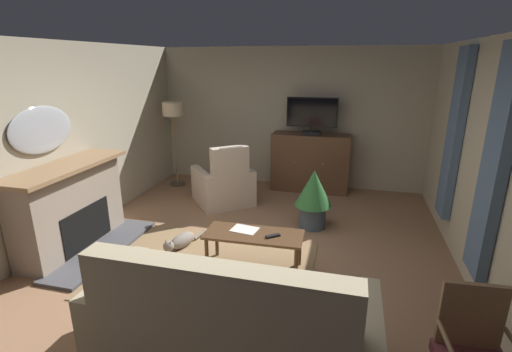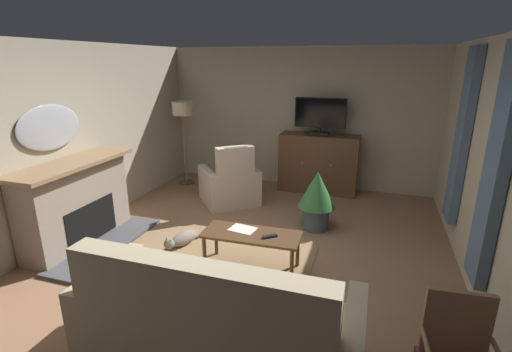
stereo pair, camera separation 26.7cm
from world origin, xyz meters
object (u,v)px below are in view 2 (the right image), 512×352
armchair_beside_cabinet (230,185)px  cat (182,239)px  television (320,116)px  fireplace (78,205)px  tv_cabinet (318,165)px  coffee_table (251,237)px  floor_lamp (183,116)px  folded_newspaper (243,229)px  potted_plant_small_fern_corner (317,196)px  tv_remote (270,236)px  wall_mirror_oval (50,128)px  sofa_floral (214,327)px

armchair_beside_cabinet → cat: size_ratio=1.72×
television → fireplace: bearing=-132.1°
tv_cabinet → coffee_table: size_ratio=1.24×
cat → floor_lamp: floor_lamp is taller
coffee_table → cat: bearing=167.1°
folded_newspaper → floor_lamp: (-2.12, 2.54, 0.89)m
tv_cabinet → armchair_beside_cabinet: 1.71m
television → potted_plant_small_fern_corner: bearing=-81.5°
coffee_table → armchair_beside_cabinet: 2.14m
potted_plant_small_fern_corner → floor_lamp: bearing=155.2°
tv_cabinet → folded_newspaper: 2.92m
fireplace → cat: fireplace is taller
television → tv_remote: size_ratio=5.30×
fireplace → television: (2.69, 2.98, 0.89)m
wall_mirror_oval → potted_plant_small_fern_corner: 3.62m
tv_remote → wall_mirror_oval: bearing=142.2°
tv_remote → coffee_table: bearing=133.8°
potted_plant_small_fern_corner → cat: potted_plant_small_fern_corner is taller
sofa_floral → cat: sofa_floral is taller
cat → potted_plant_small_fern_corner: bearing=34.1°
tv_remote → folded_newspaper: 0.37m
floor_lamp → wall_mirror_oval: bearing=-98.1°
folded_newspaper → floor_lamp: size_ratio=0.19×
tv_cabinet → sofa_floral: (-0.12, -4.41, -0.17)m
coffee_table → folded_newspaper: bearing=152.3°
television → coffee_table: size_ratio=0.79×
tv_remote → tv_cabinet: bearing=49.8°
tv_cabinet → armchair_beside_cabinet: tv_cabinet is taller
fireplace → potted_plant_small_fern_corner: size_ratio=2.01×
fireplace → coffee_table: 2.39m
armchair_beside_cabinet → floor_lamp: size_ratio=0.75×
armchair_beside_cabinet → television: bearing=37.8°
television → folded_newspaper: (-0.43, -2.83, -0.97)m
sofa_floral → armchair_beside_cabinet: size_ratio=1.85×
coffee_table → floor_lamp: size_ratio=0.71×
coffee_table → cat: 1.12m
wall_mirror_oval → floor_lamp: (0.39, 2.69, -0.20)m
armchair_beside_cabinet → fireplace: bearing=-125.0°
television → sofa_floral: size_ratio=0.40×
coffee_table → tv_remote: size_ratio=6.73×
wall_mirror_oval → armchair_beside_cabinet: (1.62, 1.96, -1.22)m
folded_newspaper → tv_cabinet: bearing=89.8°
fireplace → cat: size_ratio=2.48×
folded_newspaper → potted_plant_small_fern_corner: bearing=70.2°
tv_remote → floor_lamp: floor_lamp is taller
coffee_table → tv_cabinet: bearing=84.2°
fireplace → television: 4.11m
folded_newspaper → armchair_beside_cabinet: armchair_beside_cabinet is taller
fireplace → coffee_table: size_ratio=1.53×
potted_plant_small_fern_corner → fireplace: bearing=-154.5°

